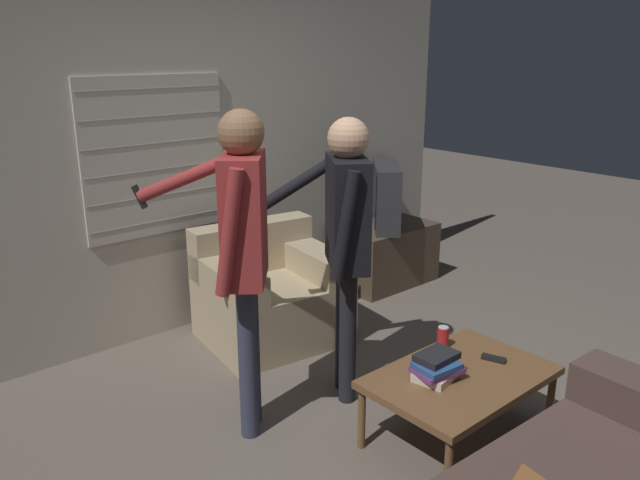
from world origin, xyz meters
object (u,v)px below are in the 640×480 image
object	(u,v)px
armchair_beige	(269,294)
book_stack	(436,367)
coffee_table	(460,380)
tv	(385,195)
spare_remote	(494,359)
person_left_standing	(242,236)
floor_fan	(339,287)
soda_can	(443,337)
person_right_standing	(345,226)

from	to	relation	value
armchair_beige	book_stack	world-z (taller)	armchair_beige
coffee_table	tv	size ratio (longest dim) A/B	1.38
armchair_beige	coffee_table	xyz separation A→B (m)	(0.02, -1.66, 0.02)
spare_remote	tv	bearing A→B (deg)	39.50
book_stack	spare_remote	world-z (taller)	book_stack
person_left_standing	floor_fan	xyz separation A→B (m)	(1.50, 0.90, -0.94)
soda_can	spare_remote	size ratio (longest dim) A/B	0.93
soda_can	floor_fan	world-z (taller)	soda_can
person_right_standing	armchair_beige	bearing A→B (deg)	26.50
tv	coffee_table	bearing A→B (deg)	5.74
coffee_table	tv	distance (m)	2.39
person_right_standing	spare_remote	xyz separation A→B (m)	(0.40, -0.76, -0.66)
spare_remote	book_stack	bearing A→B (deg)	148.87
armchair_beige	soda_can	size ratio (longest dim) A/B	8.12
spare_remote	floor_fan	xyz separation A→B (m)	(0.46, 1.75, -0.23)
person_left_standing	person_right_standing	size ratio (longest dim) A/B	1.05
floor_fan	armchair_beige	bearing A→B (deg)	-175.13
person_left_standing	spare_remote	world-z (taller)	person_left_standing
person_left_standing	coffee_table	bearing A→B (deg)	-96.05
person_right_standing	book_stack	world-z (taller)	person_right_standing
tv	spare_remote	world-z (taller)	tv
person_left_standing	spare_remote	bearing A→B (deg)	-88.96
person_right_standing	person_left_standing	bearing A→B (deg)	116.99
coffee_table	person_left_standing	bearing A→B (deg)	133.57
soda_can	spare_remote	xyz separation A→B (m)	(0.09, -0.28, -0.05)
book_stack	floor_fan	distance (m)	1.89
person_right_standing	soda_can	bearing A→B (deg)	-112.44
person_right_standing	spare_remote	distance (m)	1.08
book_stack	spare_remote	bearing A→B (deg)	-11.69
floor_fan	person_left_standing	bearing A→B (deg)	-149.00
person_left_standing	floor_fan	world-z (taller)	person_left_standing
coffee_table	soda_can	bearing A→B (deg)	56.78
person_right_standing	floor_fan	xyz separation A→B (m)	(0.86, 0.98, -0.89)
coffee_table	soda_can	distance (m)	0.32
book_stack	spare_remote	size ratio (longest dim) A/B	1.93
armchair_beige	spare_remote	distance (m)	1.71
armchair_beige	floor_fan	world-z (taller)	armchair_beige
armchair_beige	person_left_standing	xyz separation A→B (m)	(-0.76, -0.84, 0.78)
coffee_table	person_left_standing	distance (m)	1.36
armchair_beige	floor_fan	bearing A→B (deg)	-167.06
armchair_beige	person_right_standing	size ratio (longest dim) A/B	0.62
soda_can	armchair_beige	bearing A→B (deg)	97.50
armchair_beige	person_right_standing	bearing A→B (deg)	90.09
armchair_beige	tv	distance (m)	1.51
tv	spare_remote	xyz separation A→B (m)	(-1.15, -1.91, -0.40)
coffee_table	spare_remote	size ratio (longest dim) A/B	7.10
armchair_beige	soda_can	world-z (taller)	armchair_beige
tv	floor_fan	distance (m)	0.94
armchair_beige	floor_fan	size ratio (longest dim) A/B	2.77
book_stack	soda_can	xyz separation A→B (m)	(0.31, 0.20, -0.00)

